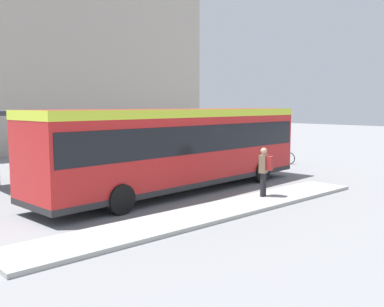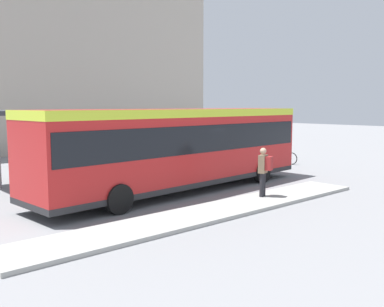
% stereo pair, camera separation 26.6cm
% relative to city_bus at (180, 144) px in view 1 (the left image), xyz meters
% --- Properties ---
extents(ground_plane, '(120.00, 120.00, 0.00)m').
position_rel_city_bus_xyz_m(ground_plane, '(-0.01, -0.00, -1.90)').
color(ground_plane, gray).
extents(curb_island, '(13.52, 1.80, 0.12)m').
position_rel_city_bus_xyz_m(curb_island, '(-1.46, -3.42, -1.84)').
color(curb_island, '#9E9E99').
rests_on(curb_island, ground_plane).
extents(city_bus, '(12.62, 3.46, 3.26)m').
position_rel_city_bus_xyz_m(city_bus, '(0.00, 0.00, 0.00)').
color(city_bus, red).
rests_on(city_bus, ground_plane).
extents(pedestrian_waiting, '(0.51, 0.55, 1.77)m').
position_rel_city_bus_xyz_m(pedestrian_waiting, '(1.26, -3.18, -0.77)').
color(pedestrian_waiting, '#232328').
rests_on(pedestrian_waiting, curb_island).
extents(bicycle_green, '(0.48, 1.65, 0.71)m').
position_rel_city_bus_xyz_m(bicycle_green, '(9.78, 2.17, -1.54)').
color(bicycle_green, black).
rests_on(bicycle_green, ground_plane).
extents(bicycle_yellow, '(0.48, 1.74, 0.75)m').
position_rel_city_bus_xyz_m(bicycle_yellow, '(9.95, 3.05, -1.53)').
color(bicycle_yellow, black).
rests_on(bicycle_yellow, ground_plane).
extents(bicycle_orange, '(0.48, 1.71, 0.74)m').
position_rel_city_bus_xyz_m(bicycle_orange, '(10.00, 3.92, -1.53)').
color(bicycle_orange, black).
rests_on(bicycle_orange, ground_plane).
extents(station_shelter, '(13.94, 2.93, 3.19)m').
position_rel_city_bus_xyz_m(station_shelter, '(0.73, 5.41, 1.15)').
color(station_shelter, '#383D47').
rests_on(station_shelter, ground_plane).
extents(potted_planter_near_shelter, '(1.02, 1.02, 1.41)m').
position_rel_city_bus_xyz_m(potted_planter_near_shelter, '(2.96, 2.82, -1.18)').
color(potted_planter_near_shelter, slate).
rests_on(potted_planter_near_shelter, ground_plane).
extents(station_building, '(25.32, 13.56, 13.79)m').
position_rel_city_bus_xyz_m(station_building, '(3.87, 23.19, 4.99)').
color(station_building, '#B2A899').
rests_on(station_building, ground_plane).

